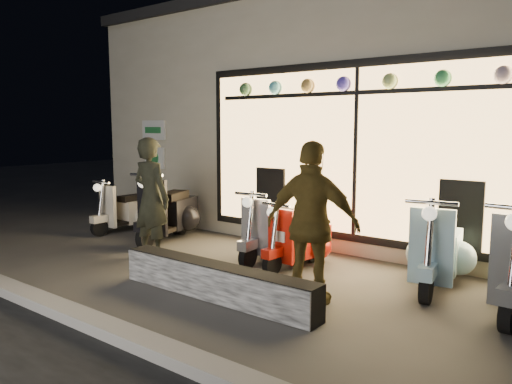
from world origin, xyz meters
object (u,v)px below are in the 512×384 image
scooter_red (303,240)px  man (151,198)px  graffiti_barrier (216,281)px  scooter_silver (275,230)px  woman (312,224)px

scooter_red → man: bearing=-148.8°
graffiti_barrier → scooter_red: 1.77m
scooter_silver → graffiti_barrier: bearing=-78.9°
man → woman: woman is taller
man → woman: 2.91m
graffiti_barrier → scooter_red: size_ratio=2.11×
scooter_red → woman: size_ratio=0.71×
scooter_red → woman: (0.91, -1.26, 0.53)m
scooter_silver → man: (-1.42, -1.12, 0.49)m
man → woman: (2.90, -0.26, 0.01)m
graffiti_barrier → woman: 1.27m
graffiti_barrier → scooter_silver: bearing=105.8°
scooter_silver → man: size_ratio=0.78×
scooter_red → woman: 1.64m
scooter_red → scooter_silver: bearing=171.9°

